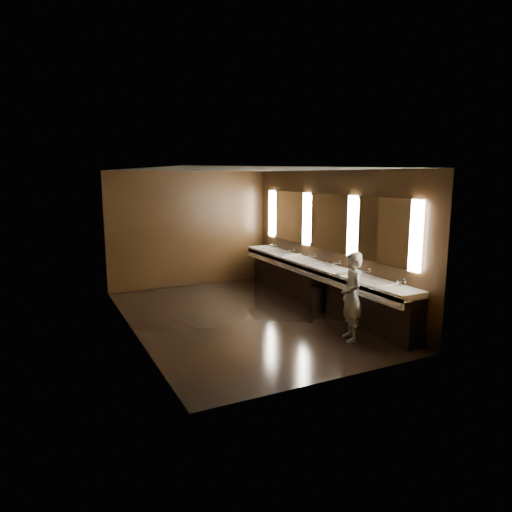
# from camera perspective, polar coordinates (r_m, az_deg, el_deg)

# --- Properties ---
(floor) EXTENTS (6.00, 6.00, 0.00)m
(floor) POSITION_cam_1_polar(r_m,az_deg,el_deg) (8.83, -1.96, -7.73)
(floor) COLOR black
(floor) RESTS_ON ground
(ceiling) EXTENTS (4.00, 6.00, 0.02)m
(ceiling) POSITION_cam_1_polar(r_m,az_deg,el_deg) (8.41, -2.08, 10.75)
(ceiling) COLOR #2D2D2B
(ceiling) RESTS_ON wall_back
(wall_back) EXTENTS (4.00, 0.02, 2.80)m
(wall_back) POSITION_cam_1_polar(r_m,az_deg,el_deg) (11.29, -8.31, 3.36)
(wall_back) COLOR black
(wall_back) RESTS_ON floor
(wall_front) EXTENTS (4.00, 0.02, 2.80)m
(wall_front) POSITION_cam_1_polar(r_m,az_deg,el_deg) (5.95, 9.98, -2.69)
(wall_front) COLOR black
(wall_front) RESTS_ON floor
(wall_left) EXTENTS (0.02, 6.00, 2.80)m
(wall_left) POSITION_cam_1_polar(r_m,az_deg,el_deg) (7.91, -15.33, 0.26)
(wall_left) COLOR black
(wall_left) RESTS_ON floor
(wall_right) EXTENTS (0.02, 6.00, 2.80)m
(wall_right) POSITION_cam_1_polar(r_m,az_deg,el_deg) (9.50, 9.05, 2.09)
(wall_right) COLOR black
(wall_right) RESTS_ON floor
(sink_counter) EXTENTS (0.55, 5.40, 1.01)m
(sink_counter) POSITION_cam_1_polar(r_m,az_deg,el_deg) (9.55, 7.88, -3.36)
(sink_counter) COLOR black
(sink_counter) RESTS_ON floor
(mirror_band) EXTENTS (0.06, 5.03, 1.15)m
(mirror_band) POSITION_cam_1_polar(r_m,az_deg,el_deg) (9.45, 9.01, 4.18)
(mirror_band) COLOR white
(mirror_band) RESTS_ON wall_right
(person) EXTENTS (0.52, 0.63, 1.48)m
(person) POSITION_cam_1_polar(r_m,az_deg,el_deg) (7.65, 11.87, -5.00)
(person) COLOR #859BC7
(person) RESTS_ON floor
(trash_bin) EXTENTS (0.44, 0.44, 0.53)m
(trash_bin) POSITION_cam_1_polar(r_m,az_deg,el_deg) (9.24, 7.83, -5.29)
(trash_bin) COLOR black
(trash_bin) RESTS_ON floor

